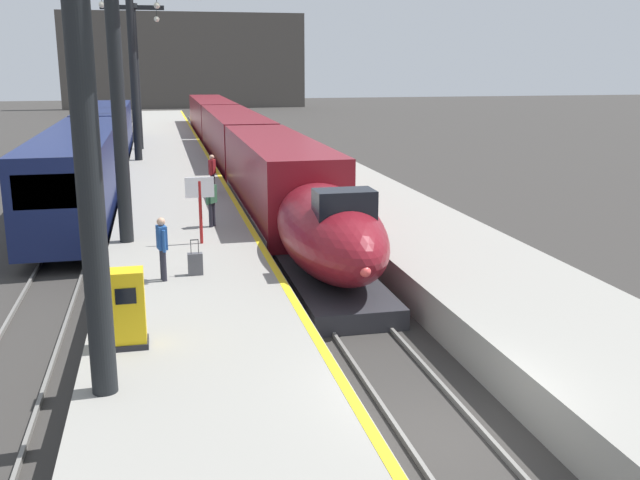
# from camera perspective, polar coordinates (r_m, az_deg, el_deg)

# --- Properties ---
(ground_plane) EXTENTS (260.00, 260.00, 0.00)m
(ground_plane) POSITION_cam_1_polar(r_m,az_deg,el_deg) (13.68, 9.89, -15.37)
(ground_plane) COLOR #33302D
(platform_left) EXTENTS (4.80, 110.00, 1.05)m
(platform_left) POSITION_cam_1_polar(r_m,az_deg,el_deg) (36.25, -11.36, 3.83)
(platform_left) COLOR gray
(platform_left) RESTS_ON ground
(platform_right) EXTENTS (4.80, 110.00, 1.05)m
(platform_right) POSITION_cam_1_polar(r_m,az_deg,el_deg) (37.30, 1.20, 4.37)
(platform_right) COLOR gray
(platform_right) RESTS_ON ground
(platform_left_safety_stripe) EXTENTS (0.20, 107.80, 0.01)m
(platform_left_safety_stripe) POSITION_cam_1_polar(r_m,az_deg,el_deg) (36.28, -7.79, 4.83)
(platform_left_safety_stripe) COLOR yellow
(platform_left_safety_stripe) RESTS_ON platform_left
(rail_main_left) EXTENTS (0.08, 110.00, 0.12)m
(rail_main_left) POSITION_cam_1_polar(r_m,az_deg,el_deg) (39.24, -6.62, 4.06)
(rail_main_left) COLOR slate
(rail_main_left) RESTS_ON ground
(rail_main_right) EXTENTS (0.08, 110.00, 0.12)m
(rail_main_right) POSITION_cam_1_polar(r_m,az_deg,el_deg) (39.42, -4.44, 4.16)
(rail_main_right) COLOR slate
(rail_main_right) RESTS_ON ground
(rail_secondary_left) EXTENTS (0.08, 110.00, 0.12)m
(rail_secondary_left) POSITION_cam_1_polar(r_m,az_deg,el_deg) (39.24, -18.47, 3.44)
(rail_secondary_left) COLOR slate
(rail_secondary_left) RESTS_ON ground
(rail_secondary_right) EXTENTS (0.08, 110.00, 0.12)m
(rail_secondary_right) POSITION_cam_1_polar(r_m,az_deg,el_deg) (39.11, -16.29, 3.57)
(rail_secondary_right) COLOR slate
(rail_secondary_right) RESTS_ON ground
(highspeed_train_main) EXTENTS (2.92, 57.54, 3.60)m
(highspeed_train_main) POSITION_cam_1_polar(r_m,az_deg,el_deg) (44.75, -6.54, 7.70)
(highspeed_train_main) COLOR maroon
(highspeed_train_main) RESTS_ON ground
(regional_train_adjacent) EXTENTS (2.85, 36.60, 3.80)m
(regional_train_adjacent) POSITION_cam_1_polar(r_m,az_deg,el_deg) (41.88, -17.28, 7.01)
(regional_train_adjacent) COLOR #141E4C
(regional_train_adjacent) RESTS_ON ground
(station_column_near) EXTENTS (4.00, 0.68, 8.59)m
(station_column_near) POSITION_cam_1_polar(r_m,az_deg,el_deg) (12.19, -18.01, 11.87)
(station_column_near) COLOR black
(station_column_near) RESTS_ON platform_left
(station_column_mid) EXTENTS (4.00, 0.68, 10.08)m
(station_column_mid) POSITION_cam_1_polar(r_m,az_deg,el_deg) (23.35, -15.91, 14.32)
(station_column_mid) COLOR black
(station_column_mid) RESTS_ON platform_left
(station_column_far) EXTENTS (4.00, 0.68, 9.70)m
(station_column_far) POSITION_cam_1_polar(r_m,az_deg,el_deg) (43.94, -14.56, 13.65)
(station_column_far) COLOR black
(station_column_far) RESTS_ON platform_left
(station_column_distant) EXTENTS (4.00, 0.68, 9.29)m
(station_column_distant) POSITION_cam_1_polar(r_m,az_deg,el_deg) (49.82, -14.36, 13.38)
(station_column_distant) COLOR black
(station_column_distant) RESTS_ON platform_left
(passenger_near_edge) EXTENTS (0.30, 0.56, 1.69)m
(passenger_near_edge) POSITION_cam_1_polar(r_m,az_deg,el_deg) (19.27, -12.35, -0.29)
(passenger_near_edge) COLOR #23232D
(passenger_near_edge) RESTS_ON platform_left
(passenger_mid_platform) EXTENTS (0.35, 0.53, 1.69)m
(passenger_mid_platform) POSITION_cam_1_polar(r_m,az_deg,el_deg) (32.14, -8.50, 5.43)
(passenger_mid_platform) COLOR #23232D
(passenger_mid_platform) RESTS_ON platform_left
(passenger_far_waiting) EXTENTS (0.41, 0.46, 1.69)m
(passenger_far_waiting) POSITION_cam_1_polar(r_m,az_deg,el_deg) (25.39, -8.56, 3.23)
(passenger_far_waiting) COLOR #23232D
(passenger_far_waiting) RESTS_ON platform_left
(rolling_suitcase) EXTENTS (0.40, 0.22, 0.98)m
(rolling_suitcase) POSITION_cam_1_polar(r_m,az_deg,el_deg) (19.78, -9.81, -1.86)
(rolling_suitcase) COLOR #4C4C51
(rolling_suitcase) RESTS_ON platform_left
(ticket_machine_yellow) EXTENTS (0.76, 0.62, 1.60)m
(ticket_machine_yellow) POSITION_cam_1_polar(r_m,az_deg,el_deg) (15.01, -14.96, -5.47)
(ticket_machine_yellow) COLOR yellow
(ticket_machine_yellow) RESTS_ON platform_left
(departure_info_board) EXTENTS (0.90, 0.10, 2.12)m
(departure_info_board) POSITION_cam_1_polar(r_m,az_deg,el_deg) (22.95, -9.46, 3.40)
(departure_info_board) COLOR maroon
(departure_info_board) RESTS_ON platform_left
(terminus_back_wall) EXTENTS (36.00, 2.00, 14.00)m
(terminus_back_wall) POSITION_cam_1_polar(r_m,az_deg,el_deg) (113.08, -10.57, 13.74)
(terminus_back_wall) COLOR #4C4742
(terminus_back_wall) RESTS_ON ground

